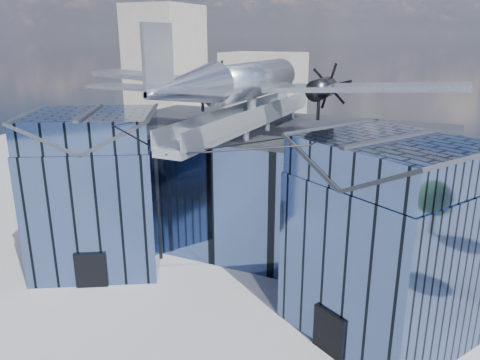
% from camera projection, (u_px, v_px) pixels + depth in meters
% --- Properties ---
extents(ground_plane, '(120.00, 120.00, 0.00)m').
position_uv_depth(ground_plane, '(228.00, 283.00, 33.54)').
color(ground_plane, gray).
extents(museum, '(32.88, 24.50, 17.60)m').
position_uv_depth(museum, '(260.00, 187.00, 36.93)').
color(museum, '#415786').
rests_on(museum, ground).
extents(bg_towers, '(77.00, 24.50, 26.00)m').
position_uv_depth(bg_towers, '(379.00, 82.00, 73.64)').
color(bg_towers, slate).
rests_on(bg_towers, ground).
extents(tree_side_w, '(4.82, 4.82, 6.07)m').
position_uv_depth(tree_side_w, '(35.00, 156.00, 52.40)').
color(tree_side_w, '#312213').
rests_on(tree_side_w, ground).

